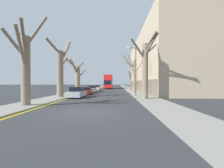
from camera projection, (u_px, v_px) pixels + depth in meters
The scene contains 17 objects.
ground_plane at pixel (86, 113), 9.98m from camera, with size 300.00×300.00×0.00m, color #2B2D30.
sidewalk_left at pixel (97, 88), 60.15m from camera, with size 3.00×120.00×0.12m, color gray.
sidewalk_right at pixel (126, 88), 59.75m from camera, with size 3.00×120.00×0.12m, color gray.
building_facade_right at pixel (157, 64), 38.28m from camera, with size 10.08×39.04×13.53m.
kerb_line_stripe at pixel (101, 88), 60.09m from camera, with size 0.24×120.00×0.01m, color yellow.
street_tree_left_0 at pixel (25, 64), 12.43m from camera, with size 2.57×3.75×8.07m.
street_tree_left_1 at pixel (61, 69), 20.16m from camera, with size 2.14×4.71×8.17m.
street_tree_left_2 at pixel (77, 77), 28.25m from camera, with size 3.37×4.13×6.65m.
street_tree_right_0 at pixel (145, 67), 17.46m from camera, with size 3.66×3.97×7.38m.
street_tree_right_1 at pixel (134, 74), 27.68m from camera, with size 3.56×2.33×7.16m.
street_tree_right_2 at pixel (131, 79), 37.78m from camera, with size 2.25×5.04×6.76m.
double_decker_bus at pixel (109, 81), 51.55m from camera, with size 2.51×10.93×4.52m.
parked_car_0 at pixel (77, 92), 20.22m from camera, with size 1.82×4.18×1.44m.
parked_car_1 at pixel (85, 91), 25.61m from camera, with size 1.71×4.29×1.28m.
parked_car_2 at pixel (92, 89), 31.92m from camera, with size 1.78×4.58×1.42m.
parked_car_3 at pixel (96, 88), 38.63m from camera, with size 1.77×4.07×1.39m.
lamp_post at pixel (135, 68), 21.76m from camera, with size 1.40×0.20×7.25m.
Camera 1 is at (2.11, -9.90, 2.00)m, focal length 24.00 mm.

